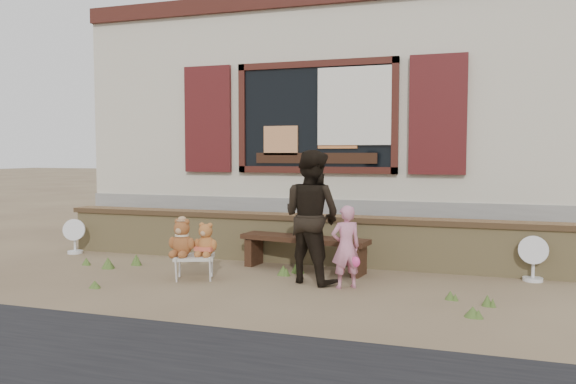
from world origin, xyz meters
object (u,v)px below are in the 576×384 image
(child, at_px, (346,247))
(adult, at_px, (311,216))
(teddy_bear_left, at_px, (182,237))
(bench, at_px, (304,246))
(folding_chair, at_px, (194,258))
(teddy_bear_right, at_px, (206,239))

(child, distance_m, adult, 0.57)
(child, bearing_deg, teddy_bear_left, -26.34)
(bench, distance_m, folding_chair, 1.42)
(folding_chair, bearing_deg, bench, 17.52)
(folding_chair, height_order, teddy_bear_right, teddy_bear_right)
(teddy_bear_left, relative_size, teddy_bear_right, 1.12)
(folding_chair, distance_m, teddy_bear_left, 0.29)
(teddy_bear_left, xyz_separation_m, child, (1.94, 0.18, -0.05))
(bench, distance_m, teddy_bear_right, 1.30)
(teddy_bear_right, xyz_separation_m, adult, (1.24, 0.25, 0.28))
(teddy_bear_right, bearing_deg, folding_chair, -180.00)
(bench, relative_size, teddy_bear_right, 4.30)
(bench, xyz_separation_m, adult, (0.27, -0.60, 0.45))
(teddy_bear_left, height_order, adult, adult)
(folding_chair, relative_size, child, 0.63)
(child, bearing_deg, teddy_bear_right, -29.08)
(teddy_bear_right, distance_m, child, 1.68)
(bench, bearing_deg, child, -38.26)
(folding_chair, xyz_separation_m, child, (1.81, 0.13, 0.21))
(folding_chair, distance_m, teddy_bear_right, 0.27)
(bench, xyz_separation_m, folding_chair, (-1.10, -0.91, -0.06))
(child, relative_size, adult, 0.60)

